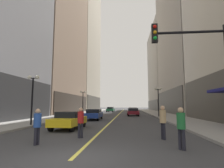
{
  "coord_description": "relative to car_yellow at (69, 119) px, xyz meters",
  "views": [
    {
      "loc": [
        1.92,
        -5.99,
        1.8
      ],
      "look_at": [
        -1.35,
        30.13,
        6.08
      ],
      "focal_mm": 28.94,
      "sensor_mm": 36.0,
      "label": 1
    }
  ],
  "objects": [
    {
      "name": "car_white",
      "position": [
        5.52,
        26.34,
        0.0
      ],
      "size": [
        1.96,
        4.57,
        1.32
      ],
      "color": "silver",
      "rests_on": "ground"
    },
    {
      "name": "pedestrian_in_red_jacket",
      "position": [
        1.89,
        -3.73,
        0.25
      ],
      "size": [
        0.46,
        0.46,
        1.67
      ],
      "color": "black",
      "rests_on": "ground"
    },
    {
      "name": "pedestrian_in_green_parka",
      "position": [
        6.72,
        -6.0,
        0.28
      ],
      "size": [
        0.48,
        0.48,
        1.72
      ],
      "color": "black",
      "rests_on": "ground"
    },
    {
      "name": "building_left_far",
      "position": [
        -13.47,
        52.2,
        26.56
      ],
      "size": [
        11.41,
        26.0,
        54.74
      ],
      "color": "#B7AD99",
      "rests_on": "ground"
    },
    {
      "name": "pedestrian_in_blue_hoodie",
      "position": [
        0.37,
        -5.65,
        0.24
      ],
      "size": [
        0.42,
        0.42,
        1.64
      ],
      "color": "black",
      "rests_on": "ground"
    },
    {
      "name": "car_yellow",
      "position": [
        0.0,
        0.0,
        0.0
      ],
      "size": [
        1.89,
        4.08,
        1.32
      ],
      "color": "yellow",
      "rests_on": "ground"
    },
    {
      "name": "building_right_far",
      "position": [
        18.79,
        52.2,
        13.95
      ],
      "size": [
        11.5,
        26.0,
        29.46
      ],
      "color": "#A8A399",
      "rests_on": "ground"
    },
    {
      "name": "fire_hydrant_right",
      "position": [
        9.54,
        4.11,
        -0.32
      ],
      "size": [
        0.28,
        0.28,
        0.8
      ],
      "primitive_type": "cylinder",
      "color": "red",
      "rests_on": "ground"
    },
    {
      "name": "street_lamp_right_mid",
      "position": [
        9.04,
        13.84,
        2.54
      ],
      "size": [
        1.06,
        0.36,
        4.43
      ],
      "color": "black",
      "rests_on": "ground"
    },
    {
      "name": "pedestrian_in_tan_trench",
      "position": [
        6.4,
        -3.79,
        0.33
      ],
      "size": [
        0.46,
        0.46,
        1.78
      ],
      "color": "black",
      "rests_on": "ground"
    },
    {
      "name": "traffic_light_near_right",
      "position": [
        7.99,
        -5.4,
        3.03
      ],
      "size": [
        3.43,
        0.35,
        5.65
      ],
      "color": "black",
      "rests_on": "ground"
    },
    {
      "name": "car_maroon",
      "position": [
        5.28,
        17.87,
        0.0
      ],
      "size": [
        2.09,
        4.66,
        1.32
      ],
      "color": "maroon",
      "rests_on": "ground"
    },
    {
      "name": "lane_centre_stripe",
      "position": [
        2.64,
        27.2,
        -0.71
      ],
      "size": [
        0.16,
        70.0,
        0.01
      ],
      "primitive_type": "cube",
      "color": "#E5D64C",
      "rests_on": "ground"
    },
    {
      "name": "car_blue",
      "position": [
        0.21,
        8.89,
        0.0
      ],
      "size": [
        1.9,
        4.55,
        1.32
      ],
      "color": "navy",
      "rests_on": "ground"
    },
    {
      "name": "building_left_mid",
      "position": [
        -15.76,
        26.7,
        16.66
      ],
      "size": [
        16.0,
        24.0,
        34.87
      ],
      "color": "gray",
      "rests_on": "ground"
    },
    {
      "name": "car_green",
      "position": [
        -0.28,
        35.3,
        0.0
      ],
      "size": [
        1.92,
        4.7,
        1.32
      ],
      "color": "#196038",
      "rests_on": "ground"
    },
    {
      "name": "ground_plane",
      "position": [
        2.64,
        27.2,
        -0.72
      ],
      "size": [
        200.0,
        200.0,
        0.0
      ],
      "primitive_type": "plane",
      "color": "#38383A"
    },
    {
      "name": "street_lamp_left_far",
      "position": [
        -3.76,
        18.83,
        2.54
      ],
      "size": [
        1.06,
        0.36,
        4.43
      ],
      "color": "black",
      "rests_on": "ground"
    },
    {
      "name": "street_lamp_left_near",
      "position": [
        -3.76,
        1.21,
        2.54
      ],
      "size": [
        1.06,
        0.36,
        4.43
      ],
      "color": "black",
      "rests_on": "ground"
    },
    {
      "name": "building_right_mid",
      "position": [
        20.6,
        26.7,
        22.04
      ],
      "size": [
        15.11,
        24.0,
        45.65
      ],
      "color": "#A8A399",
      "rests_on": "ground"
    },
    {
      "name": "sidewalk_left",
      "position": [
        -5.61,
        27.2,
        -0.64
      ],
      "size": [
        4.5,
        78.0,
        0.15
      ],
      "primitive_type": "cube",
      "color": "gray",
      "rests_on": "ground"
    },
    {
      "name": "sidewalk_right",
      "position": [
        10.89,
        27.2,
        -0.64
      ],
      "size": [
        4.5,
        78.0,
        0.15
      ],
      "primitive_type": "cube",
      "color": "gray",
      "rests_on": "ground"
    }
  ]
}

